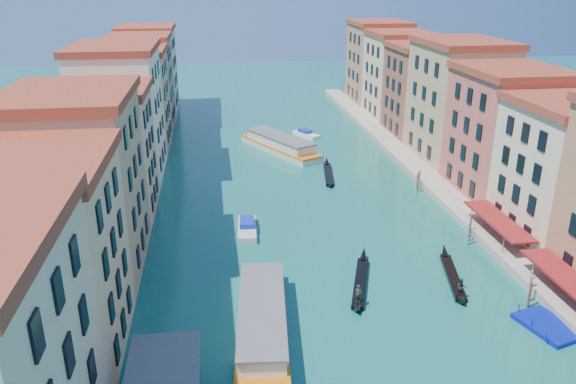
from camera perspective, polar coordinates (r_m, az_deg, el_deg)
The scene contains 12 objects.
left_bank_palazzos at distance 87.51m, azimuth -17.21°, elevation 6.30°, with size 12.80×128.40×21.00m.
right_bank_palazzos at distance 95.96m, azimuth 18.20°, elevation 7.46°, with size 12.80×128.40×21.00m.
quay at distance 95.29m, azimuth 13.23°, elevation 2.07°, with size 4.00×140.00×1.00m, color gray.
mooring_poles_right at distance 63.82m, azimuth 22.10°, elevation -7.95°, with size 1.44×54.24×3.20m.
vaporetto_near at distance 52.50m, azimuth -2.63°, elevation -12.86°, with size 6.16×19.74×2.89m.
vaporetto_far at distance 104.82m, azimuth -0.83°, elevation 4.85°, with size 13.60×20.09×3.02m.
gondola_fore at distance 60.59m, azimuth 7.39°, elevation -8.96°, with size 5.12×13.04×2.67m.
gondola_right at distance 63.47m, azimuth 16.44°, elevation -8.20°, with size 3.76×12.60×2.54m.
gondola_far at distance 92.36m, azimuth 4.12°, elevation 1.91°, with size 3.02×13.41×1.90m.
motorboat_mid at distance 72.04m, azimuth -4.18°, elevation -3.62°, with size 2.67×7.33×1.50m.
motorboat_far at distance 115.30m, azimuth 1.85°, elevation 5.93°, with size 5.07×6.86×1.38m.
blue_dock at distance 58.74m, azimuth 24.90°, elevation -12.25°, with size 5.14×6.43×0.47m.
Camera 1 is at (-11.37, -19.04, 30.56)m, focal length 35.00 mm.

